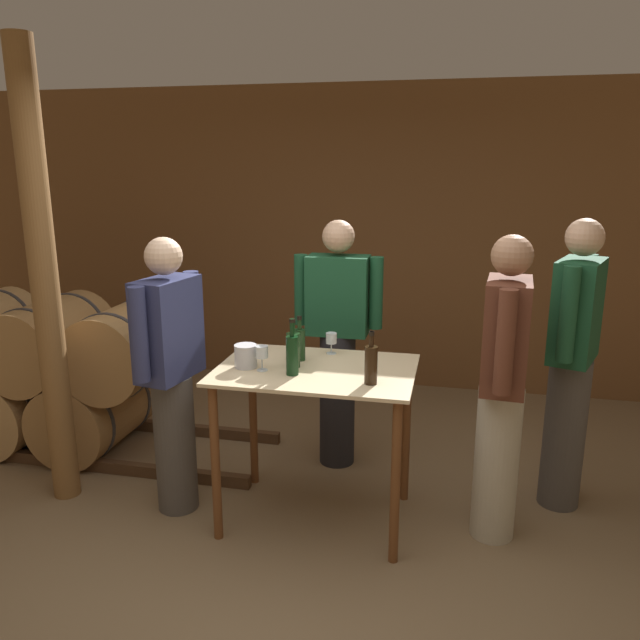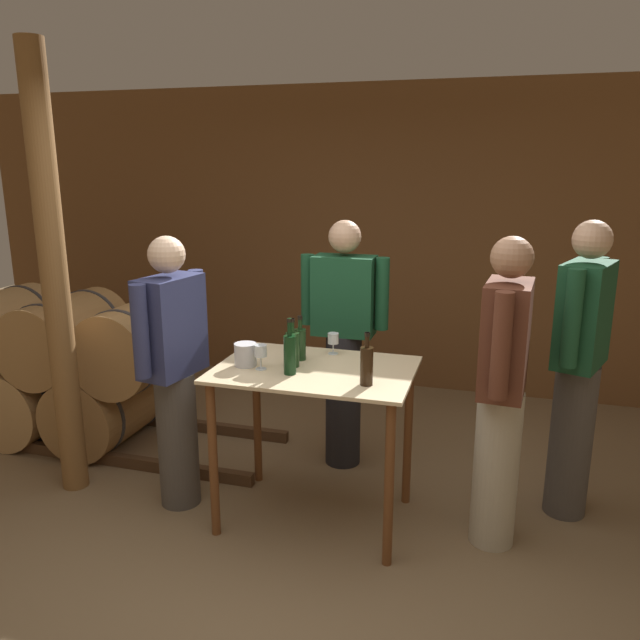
# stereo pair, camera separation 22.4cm
# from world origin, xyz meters

# --- Properties ---
(ground_plane) EXTENTS (14.00, 14.00, 0.00)m
(ground_plane) POSITION_xyz_m (0.00, 0.00, 0.00)
(ground_plane) COLOR brown
(back_wall) EXTENTS (8.40, 0.05, 2.70)m
(back_wall) POSITION_xyz_m (0.00, 2.98, 1.35)
(back_wall) COLOR brown
(back_wall) RESTS_ON ground_plane
(barrel_rack) EXTENTS (3.79, 0.84, 1.10)m
(barrel_rack) POSITION_xyz_m (-2.26, 1.14, 0.53)
(barrel_rack) COLOR #4C331E
(barrel_rack) RESTS_ON ground_plane
(tasting_table) EXTENTS (1.09, 0.76, 0.93)m
(tasting_table) POSITION_xyz_m (-0.02, 0.57, 0.75)
(tasting_table) COLOR beige
(tasting_table) RESTS_ON ground_plane
(wooden_post) EXTENTS (0.16, 0.16, 2.70)m
(wooden_post) POSITION_xyz_m (-1.62, 0.49, 1.35)
(wooden_post) COLOR brown
(wooden_post) RESTS_ON ground_plane
(wine_bottle_far_left) EXTENTS (0.08, 0.08, 0.28)m
(wine_bottle_far_left) POSITION_xyz_m (-0.15, 0.56, 1.03)
(wine_bottle_far_left) COLOR #193819
(wine_bottle_far_left) RESTS_ON tasting_table
(wine_bottle_left) EXTENTS (0.07, 0.07, 0.26)m
(wine_bottle_left) POSITION_xyz_m (-0.15, 0.69, 1.03)
(wine_bottle_left) COLOR #193819
(wine_bottle_left) RESTS_ON tasting_table
(wine_bottle_center) EXTENTS (0.07, 0.07, 0.31)m
(wine_bottle_center) POSITION_xyz_m (-0.12, 0.44, 1.04)
(wine_bottle_center) COLOR black
(wine_bottle_center) RESTS_ON tasting_table
(wine_bottle_right) EXTENTS (0.07, 0.07, 0.28)m
(wine_bottle_right) POSITION_xyz_m (0.31, 0.39, 1.04)
(wine_bottle_right) COLOR black
(wine_bottle_right) RESTS_ON tasting_table
(wine_glass_near_left) EXTENTS (0.07, 0.07, 0.14)m
(wine_glass_near_left) POSITION_xyz_m (-0.30, 0.47, 1.03)
(wine_glass_near_left) COLOR silver
(wine_glass_near_left) RESTS_ON tasting_table
(wine_glass_near_center) EXTENTS (0.06, 0.06, 0.13)m
(wine_glass_near_center) POSITION_xyz_m (0.01, 0.85, 1.02)
(wine_glass_near_center) COLOR silver
(wine_glass_near_center) RESTS_ON tasting_table
(ice_bucket) EXTENTS (0.12, 0.12, 0.13)m
(ice_bucket) POSITION_xyz_m (-0.41, 0.50, 0.99)
(ice_bucket) COLOR silver
(ice_bucket) RESTS_ON tasting_table
(person_host) EXTENTS (0.25, 0.59, 1.68)m
(person_host) POSITION_xyz_m (0.98, 0.62, 0.89)
(person_host) COLOR #B7AD93
(person_host) RESTS_ON ground_plane
(person_visitor_with_scarf) EXTENTS (0.34, 0.56, 1.74)m
(person_visitor_with_scarf) POSITION_xyz_m (1.39, 1.05, 0.92)
(person_visitor_with_scarf) COLOR #4C4742
(person_visitor_with_scarf) RESTS_ON ground_plane
(person_visitor_bearded) EXTENTS (0.29, 0.58, 1.64)m
(person_visitor_bearded) POSITION_xyz_m (-0.87, 0.50, 0.87)
(person_visitor_bearded) COLOR #4C4742
(person_visitor_bearded) RESTS_ON ground_plane
(person_visitor_near_door) EXTENTS (0.59, 0.24, 1.68)m
(person_visitor_near_door) POSITION_xyz_m (-0.04, 1.30, 0.89)
(person_visitor_near_door) COLOR #232328
(person_visitor_near_door) RESTS_ON ground_plane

